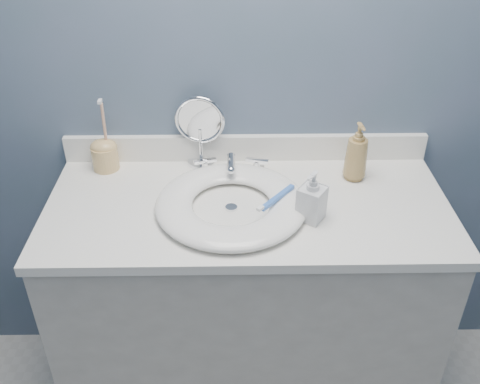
{
  "coord_description": "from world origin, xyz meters",
  "views": [
    {
      "loc": [
        -0.04,
        -0.35,
        1.8
      ],
      "look_at": [
        -0.02,
        0.94,
        0.94
      ],
      "focal_mm": 40.0,
      "sensor_mm": 36.0,
      "label": 1
    }
  ],
  "objects_px": {
    "makeup_mirror": "(200,128)",
    "soap_bottle_clear": "(312,196)",
    "soap_bottle_amber": "(357,152)",
    "toothbrush_holder": "(105,153)"
  },
  "relations": [
    {
      "from": "makeup_mirror",
      "to": "toothbrush_holder",
      "type": "bearing_deg",
      "value": -167.41
    },
    {
      "from": "soap_bottle_amber",
      "to": "toothbrush_holder",
      "type": "bearing_deg",
      "value": 168.19
    },
    {
      "from": "soap_bottle_amber",
      "to": "toothbrush_holder",
      "type": "height_order",
      "value": "toothbrush_holder"
    },
    {
      "from": "soap_bottle_clear",
      "to": "soap_bottle_amber",
      "type": "bearing_deg",
      "value": 85.87
    },
    {
      "from": "makeup_mirror",
      "to": "toothbrush_holder",
      "type": "relative_size",
      "value": 0.98
    },
    {
      "from": "makeup_mirror",
      "to": "soap_bottle_clear",
      "type": "bearing_deg",
      "value": -36.98
    },
    {
      "from": "toothbrush_holder",
      "to": "makeup_mirror",
      "type": "bearing_deg",
      "value": 5.43
    },
    {
      "from": "soap_bottle_amber",
      "to": "toothbrush_holder",
      "type": "distance_m",
      "value": 0.82
    },
    {
      "from": "makeup_mirror",
      "to": "soap_bottle_clear",
      "type": "distance_m",
      "value": 0.46
    },
    {
      "from": "soap_bottle_amber",
      "to": "toothbrush_holder",
      "type": "xyz_separation_m",
      "value": [
        -0.81,
        0.07,
        -0.04
      ]
    }
  ]
}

